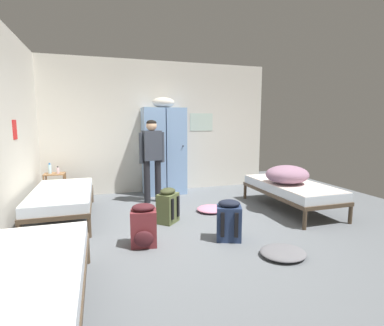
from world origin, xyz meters
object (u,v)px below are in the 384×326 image
(backpack_navy, at_px, (229,221))
(clothes_pile_grey, at_px, (283,252))
(clothes_pile_pink, at_px, (211,209))
(shelf_unit, at_px, (55,185))
(backpack_maroon, at_px, (144,226))
(backpack_olive, at_px, (167,206))
(bedding_heap, at_px, (287,175))
(person_traveler, at_px, (152,153))
(locker_bank, at_px, (164,149))
(lotion_bottle, at_px, (58,170))
(bed_right, at_px, (291,189))
(bed_left_rear, at_px, (62,196))
(bed_left_front, at_px, (23,279))
(water_bottle, at_px, (50,169))

(backpack_navy, xyz_separation_m, clothes_pile_grey, (0.41, -0.64, -0.22))
(clothes_pile_pink, distance_m, clothes_pile_grey, 1.88)
(shelf_unit, height_order, backpack_maroon, shelf_unit)
(backpack_olive, bearing_deg, clothes_pile_grey, -56.30)
(bedding_heap, xyz_separation_m, person_traveler, (-2.14, 1.27, 0.31))
(locker_bank, bearing_deg, bedding_heap, -47.19)
(lotion_bottle, bearing_deg, clothes_pile_pink, -28.87)
(locker_bank, height_order, shelf_unit, locker_bank)
(locker_bank, height_order, clothes_pile_grey, locker_bank)
(bed_right, distance_m, person_traveler, 2.64)
(shelf_unit, relative_size, bed_left_rear, 0.30)
(bed_left_front, relative_size, lotion_bottle, 13.13)
(person_traveler, relative_size, backpack_olive, 2.90)
(person_traveler, bearing_deg, lotion_bottle, 163.27)
(bed_left_rear, height_order, backpack_navy, backpack_navy)
(bed_left_front, relative_size, backpack_navy, 3.45)
(clothes_pile_pink, bearing_deg, locker_bank, 107.66)
(shelf_unit, height_order, bed_right, shelf_unit)
(clothes_pile_pink, bearing_deg, backpack_maroon, -140.85)
(water_bottle, xyz_separation_m, backpack_navy, (2.53, -2.72, -0.40))
(lotion_bottle, xyz_separation_m, backpack_maroon, (1.27, -2.53, -0.37))
(shelf_unit, height_order, lotion_bottle, lotion_bottle)
(bedding_heap, distance_m, clothes_pile_pink, 1.45)
(shelf_unit, bearing_deg, backpack_olive, -44.55)
(locker_bank, relative_size, backpack_maroon, 3.76)
(bed_left_rear, bearing_deg, water_bottle, 105.75)
(locker_bank, xyz_separation_m, backpack_navy, (0.27, -2.79, -0.71))
(person_traveler, height_order, clothes_pile_grey, person_traveler)
(lotion_bottle, distance_m, backpack_olive, 2.51)
(person_traveler, xyz_separation_m, backpack_olive, (0.01, -1.23, -0.70))
(backpack_maroon, bearing_deg, bed_right, 15.88)
(bed_left_front, distance_m, clothes_pile_pink, 3.35)
(bed_right, xyz_separation_m, lotion_bottle, (-4.01, 1.75, 0.25))
(bed_left_front, distance_m, clothes_pile_grey, 2.66)
(shelf_unit, height_order, backpack_navy, shelf_unit)
(water_bottle, height_order, lotion_bottle, water_bottle)
(bedding_heap, bearing_deg, lotion_bottle, 155.24)
(locker_bank, bearing_deg, shelf_unit, -177.85)
(water_bottle, bearing_deg, lotion_bottle, -21.80)
(person_traveler, bearing_deg, bed_right, -28.34)
(bedding_heap, xyz_separation_m, backpack_navy, (-1.50, -0.87, -0.39))
(water_bottle, bearing_deg, bed_left_front, -85.01)
(bed_left_front, height_order, lotion_bottle, lotion_bottle)
(water_bottle, xyz_separation_m, backpack_olive, (1.90, -1.81, -0.40))
(bed_right, xyz_separation_m, bedding_heap, (-0.12, -0.04, 0.27))
(backpack_navy, bearing_deg, person_traveler, 106.69)
(water_bottle, height_order, clothes_pile_grey, water_bottle)
(lotion_bottle, height_order, backpack_navy, lotion_bottle)
(bed_left_front, relative_size, backpack_maroon, 3.45)
(shelf_unit, bearing_deg, locker_bank, 2.15)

